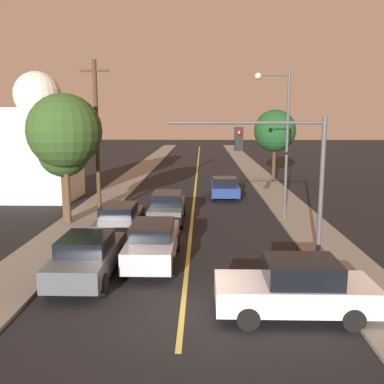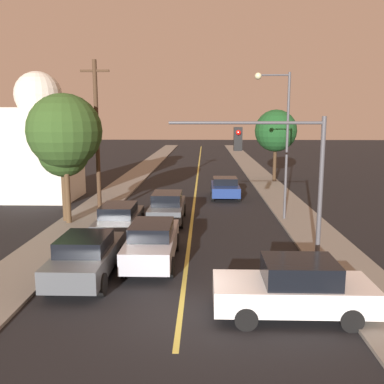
% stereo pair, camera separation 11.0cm
% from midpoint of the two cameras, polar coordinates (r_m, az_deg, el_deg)
% --- Properties ---
extents(ground_plane, '(200.00, 200.00, 0.00)m').
position_cam_midpoint_polar(ground_plane, '(12.80, -1.34, -16.23)').
color(ground_plane, black).
extents(road_surface, '(9.56, 80.00, 0.01)m').
position_cam_midpoint_polar(road_surface, '(47.82, 0.92, 3.11)').
color(road_surface, black).
rests_on(road_surface, ground).
extents(sidewalk_left, '(2.50, 80.00, 0.12)m').
position_cam_midpoint_polar(sidewalk_left, '(48.27, -6.26, 3.18)').
color(sidewalk_left, gray).
rests_on(sidewalk_left, ground).
extents(sidewalk_right, '(2.50, 80.00, 0.12)m').
position_cam_midpoint_polar(sidewalk_right, '(48.11, 8.13, 3.12)').
color(sidewalk_right, gray).
rests_on(sidewalk_right, ground).
extents(car_near_lane_front, '(1.89, 5.05, 1.66)m').
position_cam_midpoint_polar(car_near_lane_front, '(16.85, -5.11, -6.60)').
color(car_near_lane_front, '#A5A8B2').
rests_on(car_near_lane_front, ground).
extents(car_near_lane_second, '(1.87, 4.67, 1.65)m').
position_cam_midpoint_polar(car_near_lane_second, '(23.36, -3.18, -2.00)').
color(car_near_lane_second, '#474C51').
rests_on(car_near_lane_second, ground).
extents(car_outer_lane_front, '(1.95, 4.64, 1.63)m').
position_cam_midpoint_polar(car_outer_lane_front, '(15.55, -13.71, -8.33)').
color(car_outer_lane_front, '#474C51').
rests_on(car_outer_lane_front, ground).
extents(car_outer_lane_second, '(1.89, 4.74, 1.53)m').
position_cam_midpoint_polar(car_outer_lane_second, '(21.04, -9.53, -3.54)').
color(car_outer_lane_second, '#474C51').
rests_on(car_outer_lane_second, ground).
extents(car_far_oncoming, '(2.03, 4.04, 1.44)m').
position_cam_midpoint_polar(car_far_oncoming, '(30.44, 4.53, 0.61)').
color(car_far_oncoming, navy).
rests_on(car_far_oncoming, ground).
extents(car_crossing_right, '(4.52, 2.01, 1.67)m').
position_cam_midpoint_polar(car_crossing_right, '(12.85, 13.72, -12.37)').
color(car_crossing_right, white).
rests_on(car_crossing_right, ground).
extents(traffic_signal_mast, '(5.96, 0.42, 5.57)m').
position_cam_midpoint_polar(traffic_signal_mast, '(16.80, 12.15, 4.08)').
color(traffic_signal_mast, '#47474C').
rests_on(traffic_signal_mast, ground).
extents(streetlamp_right, '(1.90, 0.36, 7.88)m').
position_cam_midpoint_polar(streetlamp_right, '(23.66, 11.78, 8.40)').
color(streetlamp_right, '#47474C').
rests_on(streetlamp_right, ground).
extents(utility_pole_left, '(1.60, 0.24, 8.66)m').
position_cam_midpoint_polar(utility_pole_left, '(24.83, -12.42, 7.29)').
color(utility_pole_left, '#422D1E').
rests_on(utility_pole_left, ground).
extents(tree_left_near, '(3.84, 3.84, 6.76)m').
position_cam_midpoint_polar(tree_left_near, '(23.13, -16.51, 7.77)').
color(tree_left_near, '#4C3823').
rests_on(tree_left_near, ground).
extents(tree_left_far, '(2.70, 2.70, 5.09)m').
position_cam_midpoint_polar(tree_left_far, '(23.79, -16.60, 5.06)').
color(tree_left_far, '#4C3823').
rests_on(tree_left_far, ground).
extents(tree_right_near, '(3.63, 3.63, 6.22)m').
position_cam_midpoint_polar(tree_right_near, '(38.09, 11.18, 8.00)').
color(tree_right_near, '#3D2B1C').
rests_on(tree_right_near, ground).
extents(domed_building_left, '(4.63, 4.63, 8.72)m').
position_cam_midpoint_polar(domed_building_left, '(31.39, -19.39, 6.14)').
color(domed_building_left, beige).
rests_on(domed_building_left, ground).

